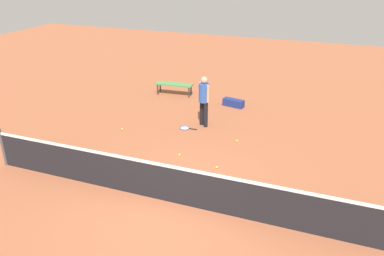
# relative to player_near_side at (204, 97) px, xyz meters

# --- Properties ---
(ground_plane) EXTENTS (40.00, 40.00, 0.00)m
(ground_plane) POSITION_rel_player_near_side_xyz_m (-0.85, 4.41, -1.01)
(ground_plane) COLOR #9E5638
(court_net) EXTENTS (10.09, 0.09, 1.07)m
(court_net) POSITION_rel_player_near_side_xyz_m (-0.85, 4.41, -0.51)
(court_net) COLOR #4C4C51
(court_net) RESTS_ON ground_plane
(player_near_side) EXTENTS (0.48, 0.47, 1.70)m
(player_near_side) POSITION_rel_player_near_side_xyz_m (0.00, 0.00, 0.00)
(player_near_side) COLOR black
(player_near_side) RESTS_ON ground_plane
(tennis_racket_near_player) EXTENTS (0.59, 0.33, 0.03)m
(tennis_racket_near_player) POSITION_rel_player_near_side_xyz_m (0.48, 0.45, -1.00)
(tennis_racket_near_player) COLOR blue
(tennis_racket_near_player) RESTS_ON ground_plane
(tennis_ball_near_player) EXTENTS (0.07, 0.07, 0.07)m
(tennis_ball_near_player) POSITION_rel_player_near_side_xyz_m (-1.37, 0.81, -0.98)
(tennis_ball_near_player) COLOR #C6E033
(tennis_ball_near_player) RESTS_ON ground_plane
(tennis_ball_by_net) EXTENTS (0.07, 0.07, 0.07)m
(tennis_ball_by_net) POSITION_rel_player_near_side_xyz_m (-0.07, 2.27, -0.98)
(tennis_ball_by_net) COLOR #C6E033
(tennis_ball_by_net) RESTS_ON ground_plane
(tennis_ball_midcourt) EXTENTS (0.07, 0.07, 0.07)m
(tennis_ball_midcourt) POSITION_rel_player_near_side_xyz_m (-1.27, 2.57, -0.98)
(tennis_ball_midcourt) COLOR #C6E033
(tennis_ball_midcourt) RESTS_ON ground_plane
(tennis_ball_baseline) EXTENTS (0.07, 0.07, 0.07)m
(tennis_ball_baseline) POSITION_rel_player_near_side_xyz_m (2.36, 1.32, -0.98)
(tennis_ball_baseline) COLOR #C6E033
(tennis_ball_baseline) RESTS_ON ground_plane
(courtside_bench) EXTENTS (1.53, 0.52, 0.48)m
(courtside_bench) POSITION_rel_player_near_side_xyz_m (2.15, -2.52, -0.59)
(courtside_bench) COLOR #4C8C4C
(courtside_bench) RESTS_ON ground_plane
(equipment_bag) EXTENTS (0.84, 0.44, 0.28)m
(equipment_bag) POSITION_rel_player_near_side_xyz_m (-0.43, -2.11, -0.87)
(equipment_bag) COLOR navy
(equipment_bag) RESTS_ON ground_plane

